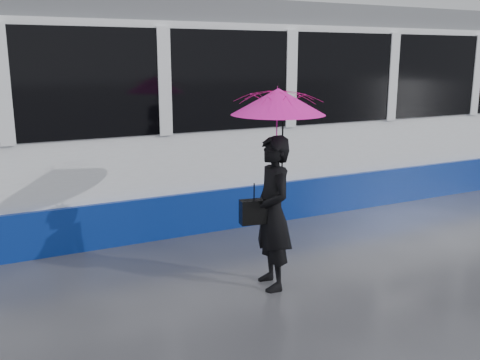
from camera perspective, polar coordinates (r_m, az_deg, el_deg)
ground at (r=6.71m, az=-2.96°, el=-9.18°), size 90.00×90.00×0.00m
rails at (r=8.92m, az=-9.47°, el=-3.60°), size 34.00×1.51×0.02m
tram at (r=8.73m, az=-7.46°, el=7.01°), size 26.00×2.56×3.35m
woman at (r=5.88m, az=3.48°, el=-3.55°), size 0.50×0.68×1.71m
umbrella at (r=5.70m, az=4.06°, el=6.40°), size 1.15×1.15×1.16m
handbag at (r=5.78m, az=1.50°, el=-3.39°), size 0.32×0.18×0.44m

